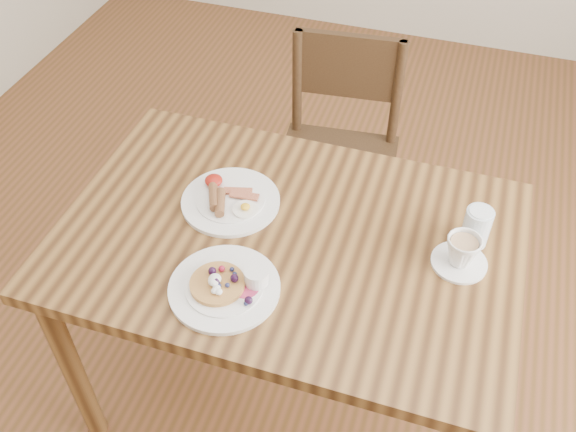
# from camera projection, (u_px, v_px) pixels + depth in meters

# --- Properties ---
(ground) EXTENTS (5.00, 5.00, 0.00)m
(ground) POSITION_uv_depth(u_px,v_px,m) (288.00, 385.00, 2.20)
(ground) COLOR brown
(ground) RESTS_ON ground
(dining_table) EXTENTS (1.20, 0.80, 0.75)m
(dining_table) POSITION_uv_depth(u_px,v_px,m) (288.00, 260.00, 1.74)
(dining_table) COLOR brown
(dining_table) RESTS_ON ground
(chair_far) EXTENTS (0.46, 0.46, 0.88)m
(chair_far) POSITION_uv_depth(u_px,v_px,m) (338.00, 150.00, 2.33)
(chair_far) COLOR #382514
(chair_far) RESTS_ON ground
(pancake_plate) EXTENTS (0.27, 0.27, 0.06)m
(pancake_plate) POSITION_uv_depth(u_px,v_px,m) (227.00, 285.00, 1.53)
(pancake_plate) COLOR white
(pancake_plate) RESTS_ON dining_table
(breakfast_plate) EXTENTS (0.27, 0.27, 0.04)m
(breakfast_plate) POSITION_uv_depth(u_px,v_px,m) (229.00, 200.00, 1.75)
(breakfast_plate) COLOR white
(breakfast_plate) RESTS_ON dining_table
(teacup_saucer) EXTENTS (0.14, 0.14, 0.09)m
(teacup_saucer) POSITION_uv_depth(u_px,v_px,m) (462.00, 253.00, 1.57)
(teacup_saucer) COLOR white
(teacup_saucer) RESTS_ON dining_table
(water_glass) EXTENTS (0.07, 0.07, 0.11)m
(water_glass) POSITION_uv_depth(u_px,v_px,m) (476.00, 227.00, 1.62)
(water_glass) COLOR silver
(water_glass) RESTS_ON dining_table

